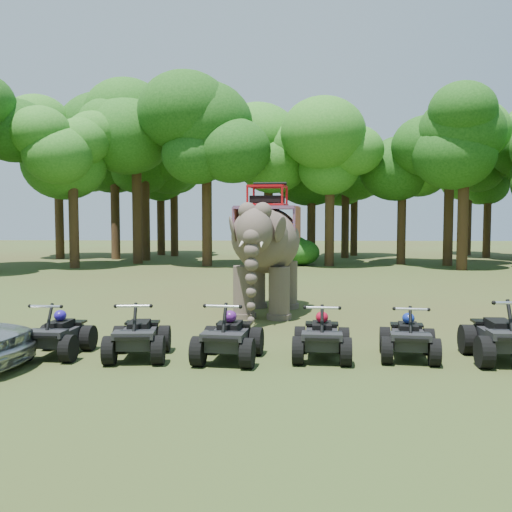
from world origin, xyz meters
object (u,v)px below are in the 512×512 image
object	(u,v)px
atv_3	(322,330)
atv_4	(409,331)
elephant	(267,248)
atv_5	(502,329)
atv_2	(229,330)
atv_1	(138,329)
atv_0	(58,328)

from	to	relation	value
atv_3	atv_4	bearing A→B (deg)	6.56
elephant	atv_5	xyz separation A→B (m)	(4.84, -5.60, -1.31)
atv_2	atv_4	distance (m)	3.69
atv_3	atv_4	world-z (taller)	atv_3
elephant	atv_2	bearing A→B (deg)	-88.42
elephant	atv_4	world-z (taller)	elephant
atv_1	atv_4	bearing A→B (deg)	-3.01
elephant	atv_1	xyz separation A→B (m)	(-2.55, -5.62, -1.37)
atv_1	atv_5	size ratio (longest dim) A/B	0.92
atv_2	atv_5	world-z (taller)	atv_5
atv_4	atv_1	bearing A→B (deg)	-170.08
elephant	atv_3	bearing A→B (deg)	-69.21
atv_0	atv_5	size ratio (longest dim) A/B	0.88
atv_3	atv_5	xyz separation A→B (m)	(3.61, -0.07, 0.07)
atv_3	atv_4	xyz separation A→B (m)	(1.78, 0.07, -0.02)
atv_5	atv_3	bearing A→B (deg)	-178.77
elephant	atv_5	world-z (taller)	elephant
atv_0	atv_2	bearing A→B (deg)	-0.28
elephant	atv_4	size ratio (longest dim) A/B	3.04
atv_0	atv_4	xyz separation A→B (m)	(7.30, -0.00, -0.01)
atv_2	atv_3	distance (m)	1.91
atv_4	atv_5	world-z (taller)	atv_5
atv_0	atv_4	bearing A→B (deg)	3.91
atv_1	atv_0	bearing A→B (deg)	170.43
atv_2	atv_1	bearing A→B (deg)	-176.08
atv_5	atv_2	bearing A→B (deg)	-176.38
atv_0	atv_3	world-z (taller)	atv_3
atv_0	atv_3	bearing A→B (deg)	3.20
atv_3	atv_2	bearing A→B (deg)	-169.73
elephant	atv_0	bearing A→B (deg)	-119.86
elephant	atv_4	bearing A→B (deg)	-52.90
atv_0	atv_2	size ratio (longest dim) A/B	0.94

